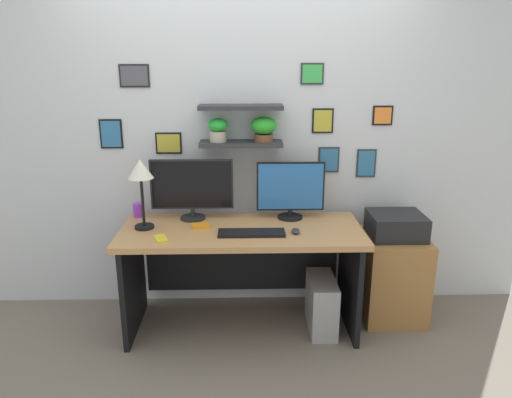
# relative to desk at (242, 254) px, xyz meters

# --- Properties ---
(ground_plane) EXTENTS (8.00, 8.00, 0.00)m
(ground_plane) POSITION_rel_desk_xyz_m (0.00, -0.06, -0.54)
(ground_plane) COLOR #70665B
(back_wall_assembly) EXTENTS (4.40, 0.24, 2.70)m
(back_wall_assembly) POSITION_rel_desk_xyz_m (0.00, 0.38, 0.81)
(back_wall_assembly) COLOR silver
(back_wall_assembly) RESTS_ON ground
(desk) EXTENTS (1.65, 0.68, 0.75)m
(desk) POSITION_rel_desk_xyz_m (0.00, 0.00, 0.00)
(desk) COLOR tan
(desk) RESTS_ON ground
(monitor_left) EXTENTS (0.59, 0.18, 0.43)m
(monitor_left) POSITION_rel_desk_xyz_m (-0.35, 0.16, 0.44)
(monitor_left) COLOR black
(monitor_left) RESTS_ON desk
(monitor_right) EXTENTS (0.48, 0.18, 0.41)m
(monitor_right) POSITION_rel_desk_xyz_m (0.35, 0.16, 0.42)
(monitor_right) COLOR black
(monitor_right) RESTS_ON desk
(keyboard) EXTENTS (0.44, 0.14, 0.02)m
(keyboard) POSITION_rel_desk_xyz_m (0.07, -0.17, 0.22)
(keyboard) COLOR black
(keyboard) RESTS_ON desk
(computer_mouse) EXTENTS (0.06, 0.09, 0.03)m
(computer_mouse) POSITION_rel_desk_xyz_m (0.36, -0.15, 0.22)
(computer_mouse) COLOR #2D2D33
(computer_mouse) RESTS_ON desk
(desk_lamp) EXTENTS (0.17, 0.17, 0.48)m
(desk_lamp) POSITION_rel_desk_xyz_m (-0.66, -0.03, 0.58)
(desk_lamp) COLOR black
(desk_lamp) RESTS_ON desk
(cell_phone) EXTENTS (0.12, 0.16, 0.01)m
(cell_phone) POSITION_rel_desk_xyz_m (-0.51, -0.24, 0.21)
(cell_phone) COLOR yellow
(cell_phone) RESTS_ON desk
(pen_cup) EXTENTS (0.07, 0.07, 0.10)m
(pen_cup) POSITION_rel_desk_xyz_m (-0.76, 0.21, 0.26)
(pen_cup) COLOR purple
(pen_cup) RESTS_ON desk
(scissors_tray) EXTENTS (0.13, 0.10, 0.02)m
(scissors_tray) POSITION_rel_desk_xyz_m (-0.28, -0.03, 0.22)
(scissors_tray) COLOR orange
(scissors_tray) RESTS_ON desk
(drawer_cabinet) EXTENTS (0.44, 0.50, 0.63)m
(drawer_cabinet) POSITION_rel_desk_xyz_m (1.11, 0.08, -0.23)
(drawer_cabinet) COLOR #9E6B38
(drawer_cabinet) RESTS_ON ground
(printer) EXTENTS (0.38, 0.34, 0.17)m
(printer) POSITION_rel_desk_xyz_m (1.11, 0.08, 0.17)
(printer) COLOR black
(printer) RESTS_ON drawer_cabinet
(computer_tower_right) EXTENTS (0.18, 0.40, 0.39)m
(computer_tower_right) POSITION_rel_desk_xyz_m (0.56, -0.10, -0.35)
(computer_tower_right) COLOR #99999E
(computer_tower_right) RESTS_ON ground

